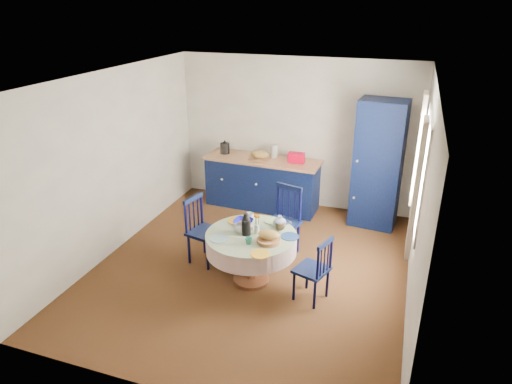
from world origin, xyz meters
TOP-DOWN VIEW (x-y plane):
  - floor at (0.00, 0.00)m, footprint 4.50×4.50m
  - ceiling at (0.00, 0.00)m, footprint 4.50×4.50m
  - wall_back at (0.00, 2.25)m, footprint 4.00×0.02m
  - wall_left at (-2.00, 0.00)m, footprint 0.02×4.50m
  - wall_right at (2.00, 0.00)m, footprint 0.02×4.50m
  - window at (1.95, 0.30)m, footprint 0.10×1.74m
  - kitchen_counter at (-0.47, 1.90)m, footprint 1.97×0.68m
  - pantry_cabinet at (1.40, 1.85)m, footprint 0.74×0.57m
  - dining_table at (0.12, -0.31)m, footprint 1.14×1.12m
  - chair_left at (-0.68, -0.04)m, footprint 0.47×0.49m
  - chair_far at (0.29, 0.50)m, footprint 0.53×0.52m
  - chair_right at (0.93, -0.44)m, footprint 0.45×0.46m
  - mug_a at (-0.04, -0.30)m, footprint 0.13×0.13m
  - mug_b at (0.16, -0.55)m, footprint 0.09×0.09m
  - mug_c at (0.41, -0.08)m, footprint 0.13×0.13m
  - mug_d at (-0.04, 0.05)m, footprint 0.10×0.10m
  - cobalt_bowl at (-0.07, -0.10)m, footprint 0.24×0.24m

SIDE VIEW (x-z plane):
  - floor at x=0.00m, z-range 0.00..0.00m
  - chair_right at x=0.93m, z-range 0.01..0.84m
  - kitchen_counter at x=-0.47m, z-range -0.10..1.00m
  - chair_left at x=-0.68m, z-range 0.01..0.93m
  - chair_far at x=0.29m, z-range 0.01..0.99m
  - dining_table at x=0.12m, z-range 0.08..1.04m
  - cobalt_bowl at x=-0.07m, z-range 0.68..0.74m
  - mug_b at x=0.16m, z-range 0.68..0.76m
  - mug_d at x=-0.04m, z-range 0.68..0.77m
  - mug_c at x=0.41m, z-range 0.68..0.78m
  - mug_a at x=-0.04m, z-range 0.68..0.78m
  - pantry_cabinet at x=1.40m, z-range 0.00..1.99m
  - wall_back at x=0.00m, z-range 0.00..2.50m
  - wall_left at x=-2.00m, z-range 0.00..2.50m
  - wall_right at x=2.00m, z-range 0.00..2.50m
  - window at x=1.95m, z-range 0.80..2.25m
  - ceiling at x=0.00m, z-range 2.50..2.50m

